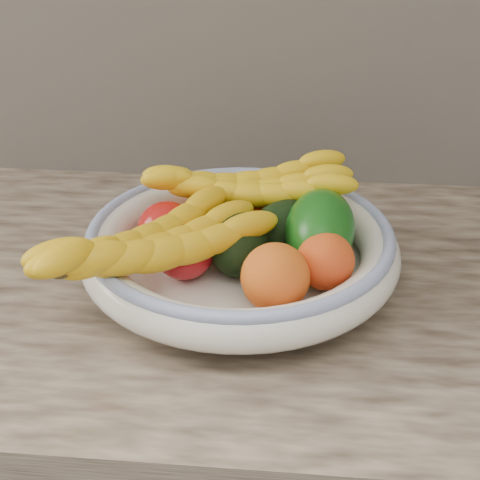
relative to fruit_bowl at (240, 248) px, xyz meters
The scene contains 13 objects.
fruit_bowl is the anchor object (origin of this frame).
clementine_back_left 0.11m from the fruit_bowl, 115.54° to the left, with size 0.06×0.06×0.05m, color #E64C04.
clementine_back_right 0.10m from the fruit_bowl, 78.84° to the left, with size 0.05×0.05×0.04m, color #E15504.
clementine_back_mid 0.07m from the fruit_bowl, 87.14° to the left, with size 0.06×0.06×0.05m, color #F65105.
tomato_left 0.10m from the fruit_bowl, 169.03° to the left, with size 0.07×0.07×0.07m, color #B21210.
tomato_near_left 0.07m from the fruit_bowl, 148.09° to the right, with size 0.07×0.07×0.06m, color #B1121A.
avocado_center 0.02m from the fruit_bowl, 91.08° to the right, with size 0.07×0.10×0.07m, color black.
avocado_right 0.06m from the fruit_bowl, 30.18° to the left, with size 0.07×0.10×0.07m, color black.
green_mango 0.10m from the fruit_bowl, ahead, with size 0.08×0.13×0.09m, color #0F4E0E.
peach_front 0.10m from the fruit_bowl, 62.33° to the right, with size 0.08×0.08×0.08m, color orange.
peach_right 0.12m from the fruit_bowl, 27.76° to the right, with size 0.07×0.07×0.07m, color orange.
banana_bunch_back 0.09m from the fruit_bowl, 88.12° to the left, with size 0.29×0.11×0.08m, color yellow, non-canonical shape.
banana_bunch_front 0.12m from the fruit_bowl, 140.96° to the right, with size 0.31×0.12×0.09m, color yellow, non-canonical shape.
Camera 1 is at (0.07, 0.88, 1.40)m, focal length 55.00 mm.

